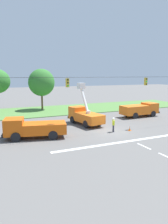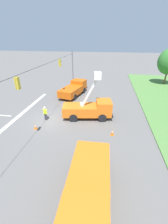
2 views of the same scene
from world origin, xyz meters
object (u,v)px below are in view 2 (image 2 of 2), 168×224
Objects in this scene: utility_truck_support_near at (74,89)px; traffic_cone_foreground_left at (112,132)px; traffic_cone_mid_right at (35,126)px; road_worker at (45,113)px; utility_truck_bucket_lift at (89,108)px; utility_truck_support_far at (89,185)px.

utility_truck_support_near is 10.28× the size of traffic_cone_foreground_left.
traffic_cone_mid_right is (0.23, -8.49, -0.04)m from traffic_cone_foreground_left.
road_worker is 2.82× the size of traffic_cone_mid_right.
road_worker is at bearing -74.15° from utility_truck_bucket_lift.
utility_truck_bucket_lift is at bearing 123.23° from traffic_cone_mid_right.
utility_truck_support_near is at bearing -164.43° from utility_truck_support_far.
utility_truck_bucket_lift is at bearing 25.51° from utility_truck_support_near.
road_worker reaches higher than traffic_cone_mid_right.
utility_truck_support_far is at bearing 15.57° from utility_truck_support_near.
utility_truck_bucket_lift is 4.60m from traffic_cone_foreground_left.
utility_truck_bucket_lift is 10.20× the size of traffic_cone_mid_right.
road_worker is at bearing -144.24° from utility_truck_support_far.
utility_truck_support_far reaches higher than traffic_cone_mid_right.
traffic_cone_foreground_left is (3.42, 2.92, -0.97)m from utility_truck_bucket_lift.
utility_truck_bucket_lift is 6.74m from traffic_cone_mid_right.
traffic_cone_mid_right is at bearing -8.98° from road_worker.
traffic_cone_foreground_left is at bearing 168.26° from utility_truck_support_far.
traffic_cone_foreground_left reaches higher than traffic_cone_mid_right.
road_worker is 8.40m from traffic_cone_foreground_left.
utility_truck_support_near is (-7.93, -3.78, -0.16)m from utility_truck_bucket_lift.
traffic_cone_mid_right is (3.65, -5.57, -1.01)m from utility_truck_bucket_lift.
utility_truck_bucket_lift is at bearing 105.85° from road_worker.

